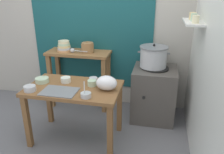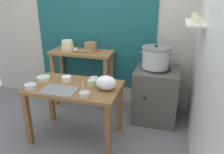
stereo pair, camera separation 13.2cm
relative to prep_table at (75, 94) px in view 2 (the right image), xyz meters
name	(u,v)px [view 2 (the right image)]	position (x,y,z in m)	size (l,w,h in m)	color
ground_plane	(82,135)	(0.05, 0.03, -0.61)	(9.00, 9.00, 0.00)	slate
wall_back	(110,23)	(0.14, 1.12, 0.69)	(4.40, 0.12, 2.60)	#B2ADA3
wall_right	(209,41)	(1.45, 0.23, 0.69)	(0.30, 3.20, 2.60)	silver
prep_table	(75,94)	(0.00, 0.00, 0.00)	(1.10, 0.66, 0.72)	brown
back_shelf_table	(82,65)	(-0.25, 0.86, 0.07)	(0.96, 0.40, 0.90)	olive
stove_block	(156,94)	(0.92, 0.73, -0.23)	(0.60, 0.61, 0.78)	#4C4742
steamer_pot	(156,57)	(0.88, 0.75, 0.32)	(0.43, 0.39, 0.32)	#B7BABF
clay_pot	(90,47)	(-0.10, 0.86, 0.36)	(0.19, 0.19, 0.17)	olive
bowl_stack_enamel	(68,46)	(-0.46, 0.84, 0.36)	(0.21, 0.21, 0.16)	tan
ladle	(76,50)	(-0.30, 0.78, 0.33)	(0.28, 0.07, 0.07)	#B7BABF
serving_tray	(59,90)	(-0.11, -0.17, 0.12)	(0.40, 0.28, 0.01)	slate
plastic_bag	(106,83)	(0.40, 0.00, 0.20)	(0.24, 0.18, 0.17)	white
prep_bowl_0	(84,94)	(0.23, -0.24, 0.14)	(0.11, 0.11, 0.17)	#B7BABF
prep_bowl_1	(44,79)	(-0.43, 0.04, 0.14)	(0.16, 0.16, 0.06)	#B7D1AD
prep_bowl_2	(92,82)	(0.20, 0.07, 0.15)	(0.11, 0.11, 0.07)	#B7D1AD
prep_bowl_3	(94,79)	(0.18, 0.19, 0.14)	(0.10, 0.10, 0.05)	#B7BABF
prep_bowl_4	(67,79)	(-0.14, 0.10, 0.15)	(0.12, 0.12, 0.06)	silver
prep_bowl_5	(31,86)	(-0.44, -0.22, 0.14)	(0.13, 0.13, 0.06)	#B7BABF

